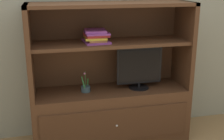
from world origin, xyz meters
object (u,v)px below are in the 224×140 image
at_px(potted_plant, 86,88).
at_px(media_console, 111,100).
at_px(tv_monitor, 139,68).
at_px(magazine_stack, 96,36).

bearing_deg(potted_plant, media_console, 1.97).
height_order(tv_monitor, magazine_stack, magazine_stack).
height_order(media_console, tv_monitor, media_console).
xyz_separation_m(tv_monitor, magazine_stack, (-0.50, 0.03, 0.38)).
bearing_deg(potted_plant, tv_monitor, -2.13).
relative_size(potted_plant, magazine_stack, 0.71).
bearing_deg(magazine_stack, media_console, 1.55).
xyz_separation_m(media_console, tv_monitor, (0.33, -0.03, 0.38)).
relative_size(media_console, tv_monitor, 3.39).
relative_size(tv_monitor, potted_plant, 2.20).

